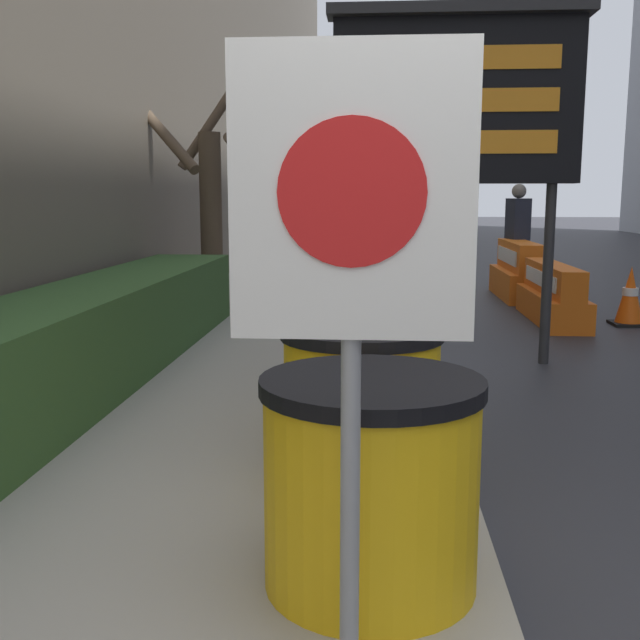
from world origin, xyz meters
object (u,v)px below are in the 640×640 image
at_px(warning_sign, 352,241).
at_px(traffic_cone_mid, 515,274).
at_px(barrel_drum_back, 371,359).
at_px(jersey_barrier_orange_far, 552,296).
at_px(message_board, 456,101).
at_px(traffic_cone_near, 630,297).
at_px(barrel_drum_foreground, 371,482).
at_px(traffic_light_near_curb, 418,157).
at_px(pedestrian_worker, 517,228).
at_px(barrel_drum_middle, 361,403).
at_px(jersey_barrier_orange_near, 519,273).

xyz_separation_m(warning_sign, traffic_cone_mid, (2.32, 10.08, -1.11)).
distance_m(barrel_drum_back, jersey_barrier_orange_far, 5.56).
height_order(barrel_drum_back, message_board, message_board).
bearing_deg(traffic_cone_near, barrel_drum_foreground, -114.98).
relative_size(traffic_cone_near, traffic_light_near_curb, 0.22).
bearing_deg(pedestrian_worker, warning_sign, -22.63).
height_order(warning_sign, traffic_cone_mid, warning_sign).
distance_m(barrel_drum_middle, barrel_drum_back, 1.10).
distance_m(message_board, traffic_light_near_curb, 10.65).
height_order(barrel_drum_foreground, barrel_drum_back, same).
bearing_deg(traffic_cone_near, message_board, -136.97).
bearing_deg(pedestrian_worker, traffic_cone_near, 3.44).
xyz_separation_m(message_board, traffic_light_near_curb, (0.22, 10.64, 0.03)).
height_order(barrel_drum_back, traffic_cone_near, barrel_drum_back).
distance_m(warning_sign, jersey_barrier_orange_far, 8.26).
xyz_separation_m(warning_sign, message_board, (0.81, 5.22, 1.01)).
height_order(barrel_drum_foreground, traffic_cone_near, barrel_drum_foreground).
bearing_deg(message_board, traffic_cone_near, 43.03).
bearing_deg(traffic_cone_near, traffic_light_near_curb, 105.33).
xyz_separation_m(traffic_light_near_curb, pedestrian_worker, (1.47, -4.88, -1.46)).
distance_m(barrel_drum_middle, pedestrian_worker, 9.65).
relative_size(barrel_drum_foreground, message_board, 0.25).
bearing_deg(pedestrian_worker, barrel_drum_back, -26.47).
height_order(traffic_cone_mid, pedestrian_worker, pedestrian_worker).
xyz_separation_m(jersey_barrier_orange_far, pedestrian_worker, (0.10, 3.17, 0.75)).
xyz_separation_m(warning_sign, pedestrian_worker, (2.50, 10.99, -0.41)).
bearing_deg(barrel_drum_middle, jersey_barrier_orange_near, 74.23).
relative_size(barrel_drum_middle, barrel_drum_back, 1.00).
distance_m(jersey_barrier_orange_far, traffic_cone_near, 0.95).
distance_m(jersey_barrier_orange_far, traffic_cone_mid, 2.26).
height_order(barrel_drum_middle, pedestrian_worker, pedestrian_worker).
bearing_deg(barrel_drum_back, jersey_barrier_orange_near, 72.31).
relative_size(barrel_drum_middle, jersey_barrier_orange_near, 0.42).
bearing_deg(pedestrian_worker, traffic_cone_mid, -20.73).
bearing_deg(barrel_drum_middle, traffic_cone_near, 60.62).
distance_m(barrel_drum_middle, traffic_cone_mid, 8.71).
distance_m(message_board, traffic_cone_near, 4.03).
xyz_separation_m(jersey_barrier_orange_near, pedestrian_worker, (0.10, 0.83, 0.69)).
bearing_deg(jersey_barrier_orange_far, warning_sign, -107.06).
height_order(message_board, jersey_barrier_orange_far, message_board).
distance_m(barrel_drum_foreground, jersey_barrier_orange_far, 7.60).
bearing_deg(barrel_drum_back, traffic_light_near_curb, 85.69).
distance_m(barrel_drum_back, pedestrian_worker, 8.58).
distance_m(barrel_drum_middle, traffic_light_near_curb, 14.36).
height_order(jersey_barrier_orange_near, traffic_cone_mid, jersey_barrier_orange_near).
bearing_deg(warning_sign, jersey_barrier_orange_near, 76.72).
relative_size(barrel_drum_foreground, traffic_light_near_curb, 0.24).
bearing_deg(traffic_cone_near, barrel_drum_back, -124.38).
height_order(barrel_drum_foreground, message_board, message_board).
distance_m(traffic_cone_near, pedestrian_worker, 3.60).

